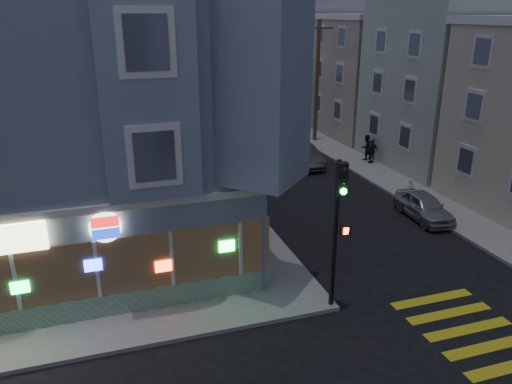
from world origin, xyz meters
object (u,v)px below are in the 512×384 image
pedestrian_a (366,147)px  parked_car_d (279,122)px  fire_hydrant (411,185)px  parked_car_b (304,156)px  utility_pole (317,80)px  pedestrian_b (372,151)px  street_tree_far (261,71)px  parked_car_a (424,206)px  traffic_signal (339,211)px  street_tree_near (290,81)px  parked_car_c (277,137)px

pedestrian_a → parked_car_d: pedestrian_a is taller
fire_hydrant → parked_car_b: bearing=117.7°
pedestrian_a → parked_car_b: 4.43m
utility_pole → pedestrian_b: 8.03m
street_tree_far → parked_car_d: street_tree_far is taller
parked_car_d → fire_hydrant: 17.32m
pedestrian_a → parked_car_b: size_ratio=0.41×
pedestrian_a → parked_car_a: bearing=62.3°
traffic_signal → parked_car_a: bearing=51.4°
street_tree_near → street_tree_far: (0.00, 8.00, 0.00)m
parked_car_c → fire_hydrant: parked_car_c is taller
parked_car_a → fire_hydrant: 3.63m
street_tree_far → traffic_signal: (-9.38, -35.83, -0.25)m
pedestrian_a → pedestrian_b: 0.80m
parked_car_d → traffic_signal: bearing=-104.2°
utility_pole → parked_car_a: size_ratio=2.34×
pedestrian_a → fire_hydrant: size_ratio=2.32×
parked_car_d → traffic_signal: (-7.88, -26.47, 2.93)m
pedestrian_a → fire_hydrant: 6.50m
street_tree_far → parked_car_b: bearing=-100.3°
parked_car_a → parked_car_c: parked_car_c is taller
traffic_signal → fire_hydrant: size_ratio=7.03×
utility_pole → pedestrian_b: (1.00, -6.98, -3.85)m
utility_pole → pedestrian_b: bearing=-81.8°
utility_pole → street_tree_far: 14.03m
pedestrian_a → pedestrian_b: pedestrian_a is taller
utility_pole → pedestrian_a: (1.00, -6.18, -3.78)m
utility_pole → fire_hydrant: bearing=-89.1°
parked_car_b → parked_car_d: bearing=78.5°
parked_car_c → fire_hydrant: size_ratio=7.01×
pedestrian_a → traffic_signal: 18.86m
street_tree_near → street_tree_far: size_ratio=1.00×
street_tree_far → parked_car_b: size_ratio=1.26×
parked_car_c → parked_car_d: (2.10, 5.20, -0.00)m
parked_car_a → parked_car_b: parked_car_b is taller
pedestrian_b → traffic_signal: 18.21m
street_tree_near → traffic_signal: 29.37m
street_tree_near → parked_car_a: 22.22m
pedestrian_a → parked_car_a: size_ratio=0.45×
pedestrian_a → parked_car_b: pedestrian_a is taller
parked_car_c → fire_hydrant: bearing=-67.4°
utility_pole → parked_car_c: size_ratio=1.72×
utility_pole → street_tree_far: bearing=89.2°
parked_car_a → parked_car_c: 15.51m
pedestrian_a → fire_hydrant: bearing=68.5°
parked_car_a → parked_car_d: parked_car_d is taller
utility_pole → traffic_signal: size_ratio=1.72×
parked_car_c → parked_car_d: same height
pedestrian_a → parked_car_a: 10.02m
utility_pole → parked_car_c: bearing=-170.6°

